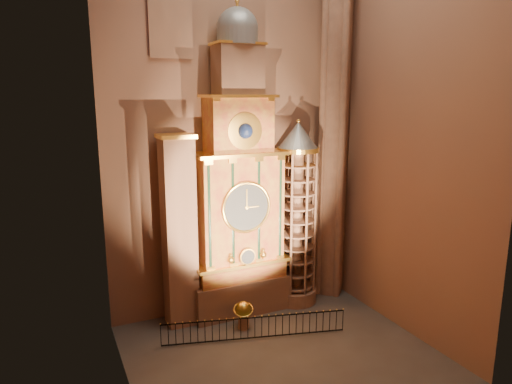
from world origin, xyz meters
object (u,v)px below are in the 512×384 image
iron_railing (255,328)px  portrait_tower (179,231)px  astronomical_clock (239,197)px  celestial_globe (243,312)px  stair_turret (297,216)px

iron_railing → portrait_tower: bearing=130.2°
astronomical_clock → celestial_globe: (-0.66, -2.03, -5.77)m
stair_turret → celestial_globe: size_ratio=7.17×
stair_turret → iron_railing: stair_turret is taller
portrait_tower → stair_turret: stair_turret is taller
stair_turret → astronomical_clock: bearing=175.7°
portrait_tower → celestial_globe: size_ratio=6.77×
portrait_tower → iron_railing: bearing=-49.8°
iron_railing → astronomical_clock: bearing=79.9°
stair_turret → celestial_globe: 6.29m
astronomical_clock → celestial_globe: astronomical_clock is taller
astronomical_clock → stair_turret: (3.50, -0.26, -1.41)m
stair_turret → portrait_tower: bearing=177.7°
astronomical_clock → iron_railing: (-0.59, -3.30, -6.04)m
celestial_globe → astronomical_clock: bearing=72.0°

